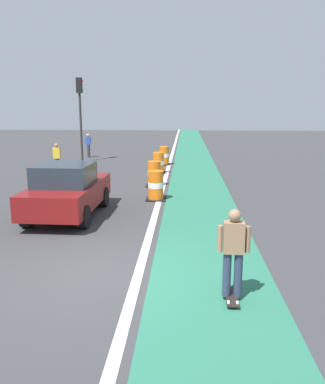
# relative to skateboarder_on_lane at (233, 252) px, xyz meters

# --- Properties ---
(ground_plane) EXTENTS (100.00, 100.00, 0.00)m
(ground_plane) POSITION_rel_skateboarder_on_lane_xyz_m (-2.71, 0.87, -0.91)
(ground_plane) COLOR #38383A
(bike_lane_strip) EXTENTS (2.50, 80.00, 0.01)m
(bike_lane_strip) POSITION_rel_skateboarder_on_lane_xyz_m (-0.31, 12.87, -0.91)
(bike_lane_strip) COLOR #286B51
(bike_lane_strip) RESTS_ON ground
(lane_divider_stripe) EXTENTS (0.20, 80.00, 0.01)m
(lane_divider_stripe) POSITION_rel_skateboarder_on_lane_xyz_m (-1.81, 12.87, -0.91)
(lane_divider_stripe) COLOR silver
(lane_divider_stripe) RESTS_ON ground
(skateboarder_on_lane) EXTENTS (0.57, 0.81, 1.69)m
(skateboarder_on_lane) POSITION_rel_skateboarder_on_lane_xyz_m (0.00, 0.00, 0.00)
(skateboarder_on_lane) COLOR black
(skateboarder_on_lane) RESTS_ON ground
(parked_sedan_nearest) EXTENTS (1.98, 4.13, 1.70)m
(parked_sedan_nearest) POSITION_rel_skateboarder_on_lane_xyz_m (-4.54, 5.25, -0.08)
(parked_sedan_nearest) COLOR maroon
(parked_sedan_nearest) RESTS_ON ground
(traffic_barrel_front) EXTENTS (0.73, 0.73, 1.09)m
(traffic_barrel_front) POSITION_rel_skateboarder_on_lane_xyz_m (-1.94, 7.66, -0.38)
(traffic_barrel_front) COLOR orange
(traffic_barrel_front) RESTS_ON ground
(traffic_barrel_mid) EXTENTS (0.73, 0.73, 1.09)m
(traffic_barrel_mid) POSITION_rel_skateboarder_on_lane_xyz_m (-2.20, 10.23, -0.38)
(traffic_barrel_mid) COLOR orange
(traffic_barrel_mid) RESTS_ON ground
(traffic_barrel_back) EXTENTS (0.73, 0.73, 1.09)m
(traffic_barrel_back) POSITION_rel_skateboarder_on_lane_xyz_m (-2.24, 13.58, -0.38)
(traffic_barrel_back) COLOR orange
(traffic_barrel_back) RESTS_ON ground
(traffic_barrel_far) EXTENTS (0.73, 0.73, 1.09)m
(traffic_barrel_far) POSITION_rel_skateboarder_on_lane_xyz_m (-2.10, 16.66, -0.38)
(traffic_barrel_far) COLOR orange
(traffic_barrel_far) RESTS_ON ground
(traffic_light_corner) EXTENTS (0.41, 0.32, 5.10)m
(traffic_light_corner) POSITION_rel_skateboarder_on_lane_xyz_m (-7.30, 17.63, 2.59)
(traffic_light_corner) COLOR #2D2D2D
(traffic_light_corner) RESTS_ON ground
(pedestrian_crossing) EXTENTS (0.34, 0.20, 1.61)m
(pedestrian_crossing) POSITION_rel_skateboarder_on_lane_xyz_m (-7.43, 19.78, -0.05)
(pedestrian_crossing) COLOR #33333D
(pedestrian_crossing) RESTS_ON ground
(pedestrian_waiting) EXTENTS (0.34, 0.20, 1.61)m
(pedestrian_waiting) POSITION_rel_skateboarder_on_lane_xyz_m (-7.28, 12.69, -0.05)
(pedestrian_waiting) COLOR #33333D
(pedestrian_waiting) RESTS_ON ground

